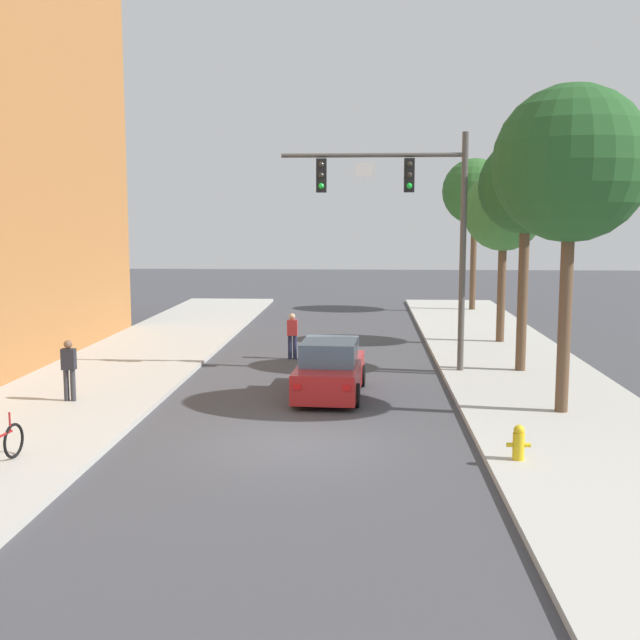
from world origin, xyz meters
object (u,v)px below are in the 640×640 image
traffic_signal_mast (412,208)px  car_lead_red (330,370)px  pedestrian_sidewalk_left_walker (69,367)px  pedestrian_crossing_road (292,334)px  street_tree_nearest (571,165)px  street_tree_farthest (475,192)px  street_tree_second (526,188)px  fire_hydrant (519,442)px  street_tree_third (504,211)px

traffic_signal_mast → car_lead_red: traffic_signal_mast is taller
pedestrian_sidewalk_left_walker → pedestrian_crossing_road: (5.28, 7.41, -0.15)m
car_lead_red → street_tree_nearest: (5.94, -2.10, 5.55)m
pedestrian_sidewalk_left_walker → street_tree_farthest: street_tree_farthest is taller
car_lead_red → pedestrian_crossing_road: bearing=105.6°
street_tree_second → street_tree_farthest: 17.05m
pedestrian_crossing_road → street_tree_farthest: size_ratio=0.21×
pedestrian_crossing_road → fire_hydrant: size_ratio=2.28×
pedestrian_sidewalk_left_walker → street_tree_nearest: bearing=-1.9°
fire_hydrant → street_tree_third: street_tree_third is taller
street_tree_nearest → fire_hydrant: bearing=-114.4°
pedestrian_crossing_road → street_tree_second: street_tree_second is taller
car_lead_red → fire_hydrant: bearing=-56.6°
fire_hydrant → traffic_signal_mast: bearing=99.9°
street_tree_farthest → street_tree_third: bearing=-92.1°
street_tree_farthest → pedestrian_sidewalk_left_walker: bearing=-121.7°
traffic_signal_mast → pedestrian_sidewalk_left_walker: 11.35m
pedestrian_crossing_road → street_tree_nearest: size_ratio=0.20×
fire_hydrant → street_tree_second: (1.89, 9.52, 5.42)m
pedestrian_crossing_road → fire_hydrant: bearing=-64.5°
traffic_signal_mast → street_tree_nearest: 6.44m
street_tree_nearest → street_tree_third: (0.39, 11.37, -1.02)m
fire_hydrant → street_tree_farthest: (2.65, 26.54, 5.85)m
car_lead_red → street_tree_nearest: bearing=-19.4°
fire_hydrant → street_tree_second: bearing=78.8°
traffic_signal_mast → pedestrian_crossing_road: 6.47m
street_tree_second → car_lead_red: bearing=-150.9°
car_lead_red → street_tree_second: size_ratio=0.59×
street_tree_nearest → street_tree_farthest: street_tree_nearest is taller
fire_hydrant → street_tree_second: street_tree_second is taller
car_lead_red → fire_hydrant: car_lead_red is taller
traffic_signal_mast → pedestrian_crossing_road: (-4.04, 2.52, -4.39)m
street_tree_second → street_tree_farthest: street_tree_farthest is taller
traffic_signal_mast → fire_hydrant: bearing=-80.1°
street_tree_nearest → pedestrian_sidewalk_left_walker: bearing=178.1°
street_tree_farthest → street_tree_second: bearing=-92.6°
street_tree_nearest → street_tree_second: 5.43m
fire_hydrant → street_tree_nearest: bearing=65.6°
street_tree_second → pedestrian_sidewalk_left_walker: bearing=-158.7°
pedestrian_crossing_road → street_tree_nearest: 12.12m
fire_hydrant → pedestrian_sidewalk_left_walker: bearing=157.6°
street_tree_third → pedestrian_sidewalk_left_walker: bearing=-140.4°
pedestrian_crossing_road → street_tree_farthest: bearing=60.3°
pedestrian_crossing_road → street_tree_farthest: 17.68m
car_lead_red → street_tree_farthest: 22.16m
pedestrian_crossing_road → pedestrian_sidewalk_left_walker: bearing=-125.5°
street_tree_second → street_tree_third: street_tree_second is taller
pedestrian_sidewalk_left_walker → street_tree_second: street_tree_second is taller
street_tree_farthest → car_lead_red: bearing=-108.3°
traffic_signal_mast → street_tree_nearest: bearing=-56.6°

